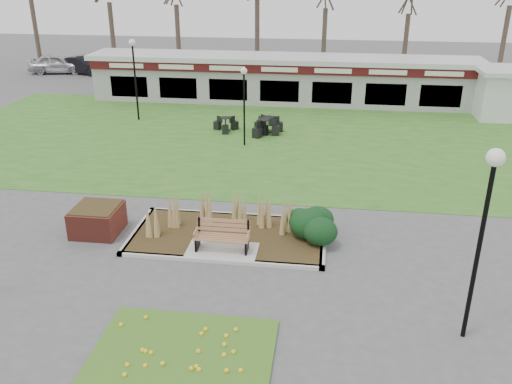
# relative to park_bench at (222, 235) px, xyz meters

# --- Properties ---
(ground) EXTENTS (100.00, 100.00, 0.00)m
(ground) POSITION_rel_park_bench_xyz_m (0.00, -0.25, -0.59)
(ground) COLOR #515154
(ground) RESTS_ON ground
(lawn) EXTENTS (34.00, 16.00, 0.02)m
(lawn) POSITION_rel_park_bench_xyz_m (0.00, 11.75, -0.58)
(lawn) COLOR #276A21
(lawn) RESTS_ON ground
(flower_bed) EXTENTS (4.20, 3.00, 0.16)m
(flower_bed) POSITION_rel_park_bench_xyz_m (0.00, -4.85, -0.52)
(flower_bed) COLOR #37631C
(flower_bed) RESTS_ON ground
(planting_bed) EXTENTS (6.75, 3.40, 1.27)m
(planting_bed) POSITION_rel_park_bench_xyz_m (1.27, 1.10, -0.22)
(planting_bed) COLOR #2F2012
(planting_bed) RESTS_ON ground
(park_bench) EXTENTS (1.70, 0.66, 0.93)m
(park_bench) POSITION_rel_park_bench_xyz_m (0.00, 0.00, 0.00)
(park_bench) COLOR #8D5F3F
(park_bench) RESTS_ON ground
(brick_planter) EXTENTS (1.50, 1.50, 0.95)m
(brick_planter) POSITION_rel_park_bench_xyz_m (-4.40, 0.75, -0.11)
(brick_planter) COLOR maroon
(brick_planter) RESTS_ON ground
(food_pavilion) EXTENTS (24.60, 3.40, 2.90)m
(food_pavilion) POSITION_rel_park_bench_xyz_m (0.00, 19.71, 0.89)
(food_pavilion) COLOR #9C9C9F
(food_pavilion) RESTS_ON ground
(lamp_post_near_right) EXTENTS (0.40, 0.40, 4.82)m
(lamp_post_near_right) POSITION_rel_park_bench_xyz_m (6.60, -3.27, 2.92)
(lamp_post_near_right) COLOR black
(lamp_post_near_right) RESTS_ON ground
(lamp_post_mid_right) EXTENTS (0.32, 0.32, 3.82)m
(lamp_post_mid_right) POSITION_rel_park_bench_xyz_m (-0.96, 10.54, 2.20)
(lamp_post_mid_right) COLOR black
(lamp_post_mid_right) RESTS_ON ground
(lamp_post_far_left) EXTENTS (0.37, 0.37, 4.50)m
(lamp_post_far_left) POSITION_rel_park_bench_xyz_m (-7.68, 14.31, 2.69)
(lamp_post_far_left) COLOR black
(lamp_post_far_left) RESTS_ON ground
(bistro_set_a) EXTENTS (1.40, 1.58, 0.84)m
(bistro_set_a) POSITION_rel_park_bench_xyz_m (-0.23, 12.36, -0.29)
(bistro_set_a) COLOR black
(bistro_set_a) RESTS_ON ground
(bistro_set_b) EXTENTS (1.35, 1.27, 0.73)m
(bistro_set_b) POSITION_rel_park_bench_xyz_m (-2.33, 12.81, -0.33)
(bistro_set_b) COLOR black
(bistro_set_b) RESTS_ON ground
(bistro_set_d) EXTENTS (1.47, 1.48, 0.81)m
(bistro_set_d) POSITION_rel_park_bench_xyz_m (-0.08, 12.92, -0.30)
(bistro_set_d) COLOR black
(bistro_set_d) RESTS_ON ground
(car_silver) EXTENTS (4.81, 2.58, 1.56)m
(car_silver) POSITION_rel_park_bench_xyz_m (-18.61, 26.75, 0.19)
(car_silver) COLOR #BBBBC1
(car_silver) RESTS_ON ground
(car_black) EXTENTS (4.45, 2.68, 1.39)m
(car_black) POSITION_rel_park_bench_xyz_m (-16.48, 26.75, 0.10)
(car_black) COLOR black
(car_black) RESTS_ON ground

